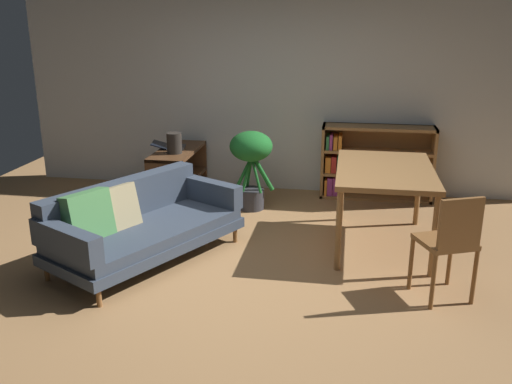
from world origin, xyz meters
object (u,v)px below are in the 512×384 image
Objects in this scene: open_laptop at (170,146)px; desk_speaker at (174,143)px; dining_chair_near at (450,240)px; dining_table at (385,175)px; bookshelf at (369,162)px; fabric_couch at (137,222)px; media_console at (178,175)px; potted_floor_plant at (251,158)px.

desk_speaker is (0.14, -0.26, 0.10)m from open_laptop.
open_laptop is at bearing 143.29° from dining_chair_near.
desk_speaker is 0.18× the size of dining_table.
dining_chair_near is at bearing -78.23° from bookshelf.
bookshelf is at bearing 93.37° from dining_table.
desk_speaker is at bearing 94.92° from fabric_couch.
dining_chair_near reaches higher than fabric_couch.
media_console is 0.78× the size of dining_table.
potted_floor_plant reaches higher than fabric_couch.
potted_floor_plant is at bearing -13.17° from media_console.
dining_table reaches higher than fabric_couch.
desk_speaker is 0.18× the size of bookshelf.
desk_speaker is 0.27× the size of dining_chair_near.
potted_floor_plant reaches higher than media_console.
dining_chair_near is at bearing -7.35° from fabric_couch.
open_laptop is 0.50× the size of dining_chair_near.
bookshelf reaches higher than dining_chair_near.
potted_floor_plant is at bearing -152.75° from bookshelf.
bookshelf is at bearing 46.64° from fabric_couch.
dining_chair_near is at bearing -66.87° from dining_table.
potted_floor_plant is (0.95, -0.04, -0.13)m from desk_speaker.
open_laptop is at bearing 118.06° from desk_speaker.
dining_table is 1.20m from dining_chair_near.
desk_speaker reaches higher than dining_table.
fabric_couch is 2.23× the size of dining_chair_near.
dining_chair_near is (2.76, -0.36, 0.16)m from fabric_couch.
open_laptop is at bearing 147.56° from media_console.
potted_floor_plant reaches higher than bookshelf.
fabric_couch is at bearing -84.75° from media_console.
bookshelf is (2.37, 0.49, 0.14)m from media_console.
open_laptop is 1.84× the size of desk_speaker.
dining_table is (2.29, 0.73, 0.36)m from fabric_couch.
potted_floor_plant is (0.81, 1.61, 0.26)m from fabric_couch.
potted_floor_plant reaches higher than dining_table.
dining_chair_near is at bearing -36.86° from media_console.
open_laptop is (-0.28, 1.91, 0.29)m from fabric_couch.
media_console is at bearing 143.14° from dining_chair_near.
media_console is 0.49m from desk_speaker.
media_console is at bearing 166.83° from potted_floor_plant.
fabric_couch is at bearing -116.58° from potted_floor_plant.
dining_chair_near is 0.66× the size of bookshelf.
media_console is 0.38m from open_laptop.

